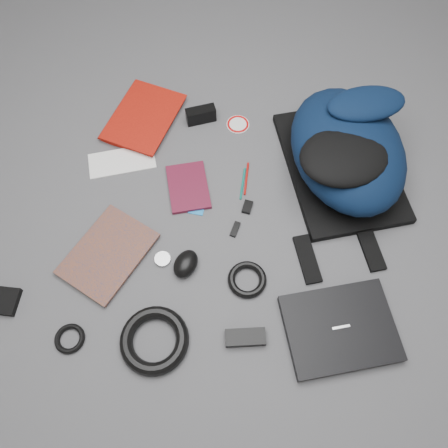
# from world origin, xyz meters

# --- Properties ---
(ground) EXTENTS (4.00, 4.00, 0.00)m
(ground) POSITION_xyz_m (0.00, 0.00, 0.00)
(ground) COLOR #4F4F51
(ground) RESTS_ON ground
(backpack) EXTENTS (0.53, 0.64, 0.23)m
(backpack) POSITION_xyz_m (0.37, 0.27, 0.11)
(backpack) COLOR black
(backpack) RESTS_ON ground
(laptop) EXTENTS (0.37, 0.32, 0.03)m
(laptop) POSITION_xyz_m (0.37, -0.29, 0.02)
(laptop) COLOR black
(laptop) RESTS_ON ground
(textbook_red) EXTENTS (0.29, 0.34, 0.03)m
(textbook_red) POSITION_xyz_m (-0.45, 0.42, 0.02)
(textbook_red) COLOR #941008
(textbook_red) RESTS_ON ground
(comic_book) EXTENTS (0.30, 0.34, 0.02)m
(comic_book) POSITION_xyz_m (-0.44, -0.10, 0.01)
(comic_book) COLOR #C0550D
(comic_book) RESTS_ON ground
(envelope) EXTENTS (0.25, 0.17, 0.00)m
(envelope) POSITION_xyz_m (-0.38, 0.21, 0.00)
(envelope) COLOR white
(envelope) RESTS_ON ground
(dvd_case) EXTENTS (0.18, 0.21, 0.01)m
(dvd_case) POSITION_xyz_m (-0.14, 0.13, 0.01)
(dvd_case) COLOR #480E1E
(dvd_case) RESTS_ON ground
(compact_camera) EXTENTS (0.11, 0.08, 0.06)m
(compact_camera) POSITION_xyz_m (-0.13, 0.42, 0.03)
(compact_camera) COLOR black
(compact_camera) RESTS_ON ground
(sticker_disc) EXTENTS (0.09, 0.09, 0.00)m
(sticker_disc) POSITION_xyz_m (0.00, 0.42, 0.00)
(sticker_disc) COLOR white
(sticker_disc) RESTS_ON ground
(pen_teal) EXTENTS (0.01, 0.12, 0.01)m
(pen_teal) POSITION_xyz_m (0.04, 0.17, 0.00)
(pen_teal) COLOR #0C6D5C
(pen_teal) RESTS_ON ground
(pen_red) EXTENTS (0.01, 0.13, 0.01)m
(pen_red) POSITION_xyz_m (0.05, 0.19, 0.00)
(pen_red) COLOR #B1120D
(pen_red) RESTS_ON ground
(id_badge) EXTENTS (0.06, 0.08, 0.00)m
(id_badge) POSITION_xyz_m (-0.10, 0.07, 0.00)
(id_badge) COLOR #1C87D9
(id_badge) RESTS_ON ground
(usb_black) EXTENTS (0.03, 0.06, 0.01)m
(usb_black) POSITION_xyz_m (0.04, -0.01, 0.00)
(usb_black) COLOR black
(usb_black) RESTS_ON ground
(key_fob) EXTENTS (0.04, 0.05, 0.01)m
(key_fob) POSITION_xyz_m (0.07, 0.08, 0.01)
(key_fob) COLOR black
(key_fob) RESTS_ON ground
(mouse) EXTENTS (0.10, 0.11, 0.05)m
(mouse) POSITION_xyz_m (-0.10, -0.15, 0.02)
(mouse) COLOR black
(mouse) RESTS_ON ground
(headphone_left) EXTENTS (0.05, 0.05, 0.01)m
(headphone_left) POSITION_xyz_m (-0.32, -0.13, 0.01)
(headphone_left) COLOR #A3A3A5
(headphone_left) RESTS_ON ground
(headphone_right) EXTENTS (0.05, 0.05, 0.01)m
(headphone_right) POSITION_xyz_m (-0.18, -0.14, 0.01)
(headphone_right) COLOR #A5A5A7
(headphone_right) RESTS_ON ground
(cable_coil) EXTENTS (0.15, 0.15, 0.02)m
(cable_coil) POSITION_xyz_m (0.09, -0.17, 0.01)
(cable_coil) COLOR black
(cable_coil) RESTS_ON ground
(power_brick) EXTENTS (0.12, 0.07, 0.03)m
(power_brick) POSITION_xyz_m (0.10, -0.35, 0.01)
(power_brick) COLOR black
(power_brick) RESTS_ON ground
(power_cord_coil) EXTENTS (0.24, 0.24, 0.04)m
(power_cord_coil) POSITION_xyz_m (-0.15, -0.39, 0.02)
(power_cord_coil) COLOR black
(power_cord_coil) RESTS_ON ground
(pouch) EXTENTS (0.08, 0.08, 0.02)m
(pouch) POSITION_xyz_m (-0.62, -0.33, 0.01)
(pouch) COLOR black
(pouch) RESTS_ON ground
(earbud_coil) EXTENTS (0.11, 0.11, 0.02)m
(earbud_coil) POSITION_xyz_m (-0.39, -0.41, 0.01)
(earbud_coil) COLOR black
(earbud_coil) RESTS_ON ground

